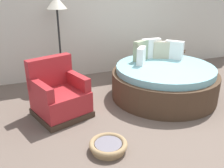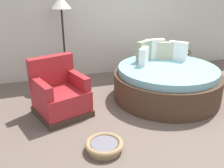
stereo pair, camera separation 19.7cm
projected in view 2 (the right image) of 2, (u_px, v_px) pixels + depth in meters
The scene contains 7 objects.
ground_plane at pixel (161, 116), 4.18m from camera, with size 8.00×8.00×0.02m, color #66564C.
back_wall at pixel (114, 16), 5.79m from camera, with size 8.00×0.12×2.68m, color beige.
round_daybed at pixel (166, 82), 4.74m from camera, with size 2.00×2.00×1.01m.
red_armchair at pixel (60, 95), 4.14m from camera, with size 1.01×1.01×0.94m.
pet_basket at pixel (104, 146), 3.28m from camera, with size 0.51×0.51×0.13m.
side_table at pixel (182, 55), 6.08m from camera, with size 0.44×0.44×0.52m.
floor_lamp at pixel (62, 11), 5.01m from camera, with size 0.40×0.40×1.82m.
Camera 2 is at (-1.93, -3.22, 2.06)m, focal length 40.00 mm.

